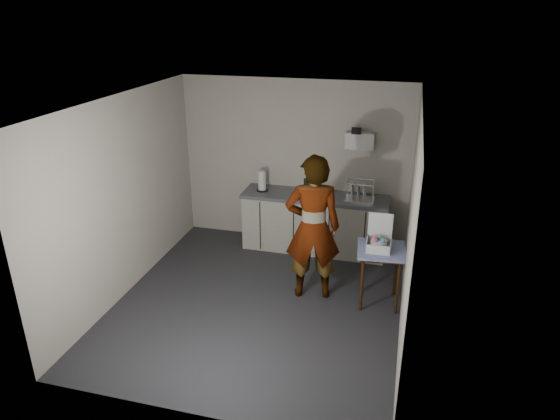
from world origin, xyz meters
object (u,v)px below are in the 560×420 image
(kitchen_counter, at_px, (315,224))
(bakery_box, at_px, (379,242))
(soda_can, at_px, (310,192))
(dish_rack, at_px, (359,196))
(side_table, at_px, (381,256))
(dark_bottle, at_px, (306,187))
(standing_man, at_px, (313,228))
(paper_towel, at_px, (262,181))
(soap_bottle, at_px, (308,186))

(kitchen_counter, relative_size, bakery_box, 5.26)
(soda_can, bearing_deg, dish_rack, -0.12)
(side_table, relative_size, dark_bottle, 3.13)
(kitchen_counter, relative_size, soda_can, 20.43)
(standing_man, xyz_separation_m, dark_bottle, (-0.37, 1.33, 0.06))
(kitchen_counter, distance_m, paper_towel, 1.06)
(kitchen_counter, xyz_separation_m, soda_can, (-0.07, -0.04, 0.54))
(kitchen_counter, height_order, dish_rack, dish_rack)
(kitchen_counter, height_order, soap_bottle, soap_bottle)
(standing_man, xyz_separation_m, paper_towel, (-1.06, 1.32, 0.09))
(soda_can, height_order, bakery_box, bakery_box)
(dark_bottle, height_order, bakery_box, bakery_box)
(side_table, xyz_separation_m, dish_rack, (-0.44, 1.26, 0.30))
(kitchen_counter, height_order, bakery_box, bakery_box)
(kitchen_counter, distance_m, soap_bottle, 0.64)
(soap_bottle, height_order, dark_bottle, soap_bottle)
(dark_bottle, xyz_separation_m, paper_towel, (-0.69, -0.01, 0.03))
(kitchen_counter, bearing_deg, paper_towel, -179.89)
(dark_bottle, bearing_deg, side_table, -46.30)
(dark_bottle, relative_size, dish_rack, 0.58)
(paper_towel, xyz_separation_m, dish_rack, (1.51, -0.04, -0.08))
(side_table, height_order, paper_towel, paper_towel)
(soap_bottle, relative_size, bakery_box, 0.67)
(soda_can, height_order, dark_bottle, dark_bottle)
(dish_rack, bearing_deg, dark_bottle, 176.77)
(kitchen_counter, xyz_separation_m, side_table, (1.10, -1.30, 0.25))
(soda_can, xyz_separation_m, paper_towel, (-0.77, 0.04, 0.10))
(kitchen_counter, distance_m, bakery_box, 1.73)
(standing_man, xyz_separation_m, dish_rack, (0.44, 1.29, 0.01))
(soda_can, relative_size, dark_bottle, 0.44)
(soap_bottle, xyz_separation_m, dish_rack, (0.77, -0.03, -0.08))
(dark_bottle, bearing_deg, kitchen_counter, -2.94)
(dish_rack, bearing_deg, soda_can, 179.88)
(soda_can, distance_m, dark_bottle, 0.11)
(kitchen_counter, height_order, paper_towel, paper_towel)
(side_table, distance_m, soda_can, 1.75)
(kitchen_counter, distance_m, soda_can, 0.54)
(side_table, height_order, dish_rack, dish_rack)
(standing_man, distance_m, soda_can, 1.32)
(side_table, bearing_deg, dark_bottle, 128.38)
(standing_man, relative_size, soap_bottle, 6.78)
(soap_bottle, distance_m, dark_bottle, 0.05)
(paper_towel, distance_m, bakery_box, 2.31)
(soda_can, height_order, dish_rack, dish_rack)
(standing_man, relative_size, paper_towel, 6.09)
(side_table, xyz_separation_m, paper_towel, (-1.94, 1.30, 0.39))
(paper_towel, relative_size, bakery_box, 0.75)
(soap_bottle, relative_size, dish_rack, 0.67)
(soap_bottle, relative_size, paper_towel, 0.90)
(paper_towel, bearing_deg, kitchen_counter, 0.11)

